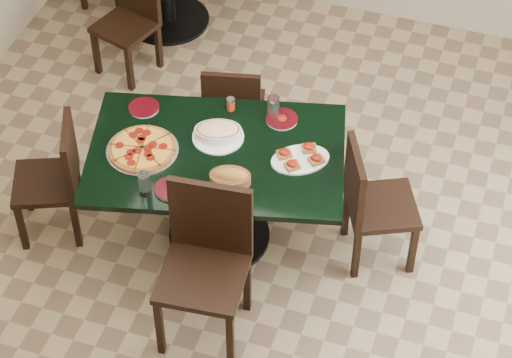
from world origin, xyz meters
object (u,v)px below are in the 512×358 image
(back_chair_near, at_px, (131,15))
(lasagna_casserole, at_px, (218,132))
(pepperoni_pizza, at_px, (142,149))
(chair_near, at_px, (207,254))
(chair_far, at_px, (233,108))
(chair_right, at_px, (370,200))
(chair_left, at_px, (57,174))
(main_table, at_px, (217,174))
(bread_basket, at_px, (230,177))
(bruschetta_platter, at_px, (300,158))

(back_chair_near, bearing_deg, lasagna_casserole, -30.91)
(pepperoni_pizza, relative_size, lasagna_casserole, 1.33)
(chair_near, distance_m, back_chair_near, 2.45)
(chair_far, height_order, lasagna_casserole, lasagna_casserole)
(chair_far, bearing_deg, chair_near, 90.14)
(chair_right, height_order, chair_left, chair_right)
(main_table, height_order, chair_near, chair_near)
(main_table, height_order, chair_left, chair_left)
(chair_near, distance_m, chair_left, 1.19)
(chair_right, bearing_deg, pepperoni_pizza, 77.26)
(chair_left, bearing_deg, bread_basket, 68.43)
(chair_far, height_order, chair_left, chair_left)
(chair_far, bearing_deg, chair_left, 36.04)
(chair_left, height_order, pepperoni_pizza, chair_left)
(bread_basket, bearing_deg, chair_left, 167.77)
(main_table, xyz_separation_m, chair_near, (0.16, -0.61, 0.00))
(chair_right, bearing_deg, chair_near, 110.74)
(main_table, distance_m, bruschetta_platter, 0.54)
(chair_right, xyz_separation_m, chair_left, (-1.87, -0.38, -0.02))
(chair_right, bearing_deg, bruschetta_platter, 74.62)
(chair_right, relative_size, back_chair_near, 1.05)
(bread_basket, bearing_deg, lasagna_casserole, 107.32)
(chair_far, xyz_separation_m, bread_basket, (0.31, -0.92, 0.34))
(main_table, xyz_separation_m, back_chair_near, (-1.19, 1.43, -0.11))
(bruschetta_platter, bearing_deg, pepperoni_pizza, 158.84)
(main_table, relative_size, bruschetta_platter, 3.98)
(chair_left, bearing_deg, lasagna_casserole, 87.68)
(pepperoni_pizza, bearing_deg, chair_right, 12.30)
(pepperoni_pizza, distance_m, lasagna_casserole, 0.46)
(main_table, height_order, lasagna_casserole, lasagna_casserole)
(chair_far, distance_m, chair_right, 1.19)
(chair_near, bearing_deg, bruschetta_platter, 59.31)
(main_table, bearing_deg, back_chair_near, 115.99)
(chair_near, height_order, bread_basket, chair_near)
(chair_far, xyz_separation_m, chair_left, (-0.82, -0.94, 0.02))
(pepperoni_pizza, distance_m, bread_basket, 0.58)
(pepperoni_pizza, xyz_separation_m, bread_basket, (0.57, -0.08, 0.02))
(pepperoni_pizza, height_order, bread_basket, bread_basket)
(chair_near, height_order, lasagna_casserole, chair_near)
(chair_far, distance_m, lasagna_casserole, 0.70)
(chair_near, xyz_separation_m, back_chair_near, (-1.35, 2.04, -0.11))
(chair_far, bearing_deg, chair_right, 139.27)
(back_chair_near, bearing_deg, chair_left, -64.62)
(chair_left, bearing_deg, chair_far, 116.54)
(bruschetta_platter, bearing_deg, chair_left, 157.47)
(chair_near, relative_size, bread_basket, 3.78)
(lasagna_casserole, bearing_deg, chair_near, -94.08)
(back_chair_near, bearing_deg, main_table, -32.64)
(back_chair_near, distance_m, bruschetta_platter, 2.17)
(chair_far, relative_size, chair_near, 0.81)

